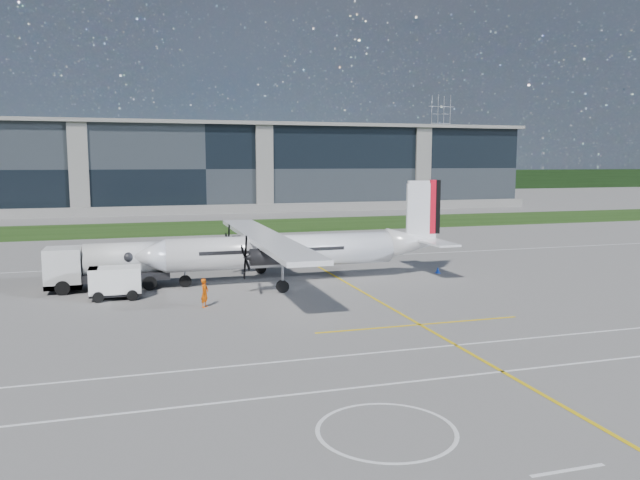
% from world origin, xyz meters
% --- Properties ---
extents(ground, '(400.00, 400.00, 0.00)m').
position_xyz_m(ground, '(0.00, 40.00, 0.00)').
color(ground, slate).
rests_on(ground, ground).
extents(grass_strip, '(400.00, 18.00, 0.04)m').
position_xyz_m(grass_strip, '(0.00, 48.00, 0.02)').
color(grass_strip, '#1A370F').
rests_on(grass_strip, ground).
extents(terminal_building, '(120.00, 20.00, 15.00)m').
position_xyz_m(terminal_building, '(0.00, 80.00, 7.50)').
color(terminal_building, black).
rests_on(terminal_building, ground).
extents(tree_line, '(400.00, 6.00, 6.00)m').
position_xyz_m(tree_line, '(0.00, 140.00, 3.00)').
color(tree_line, black).
rests_on(tree_line, ground).
extents(pylon_east, '(9.00, 4.60, 30.00)m').
position_xyz_m(pylon_east, '(85.00, 150.00, 15.00)').
color(pylon_east, gray).
rests_on(pylon_east, ground).
extents(yellow_taxiway_centerline, '(0.20, 70.00, 0.01)m').
position_xyz_m(yellow_taxiway_centerline, '(3.00, 10.00, 0.01)').
color(yellow_taxiway_centerline, yellow).
rests_on(yellow_taxiway_centerline, ground).
extents(white_lane_line, '(90.00, 0.15, 0.01)m').
position_xyz_m(white_lane_line, '(0.00, -14.00, 0.01)').
color(white_lane_line, white).
rests_on(white_lane_line, ground).
extents(turboprop_aircraft, '(23.87, 24.75, 7.43)m').
position_xyz_m(turboprop_aircraft, '(-0.52, 8.14, 3.71)').
color(turboprop_aircraft, white).
rests_on(turboprop_aircraft, ground).
extents(fuel_tanker_truck, '(8.64, 2.81, 3.24)m').
position_xyz_m(fuel_tanker_truck, '(-14.29, 8.99, 1.62)').
color(fuel_tanker_truck, silver).
rests_on(fuel_tanker_truck, ground).
extents(baggage_tug, '(3.44, 2.07, 2.07)m').
position_xyz_m(baggage_tug, '(-13.13, 5.65, 1.03)').
color(baggage_tug, white).
rests_on(baggage_tug, ground).
extents(ground_crew_person, '(0.95, 1.02, 2.04)m').
position_xyz_m(ground_crew_person, '(-7.83, 1.55, 1.02)').
color(ground_crew_person, '#F25907').
rests_on(ground_crew_person, ground).
extents(safety_cone_nose_port, '(0.36, 0.36, 0.50)m').
position_xyz_m(safety_cone_nose_port, '(-11.84, 6.90, 0.25)').
color(safety_cone_nose_port, blue).
rests_on(safety_cone_nose_port, ground).
extents(safety_cone_stbdwing, '(0.36, 0.36, 0.50)m').
position_xyz_m(safety_cone_stbdwing, '(-3.50, 20.16, 0.25)').
color(safety_cone_stbdwing, blue).
rests_on(safety_cone_stbdwing, ground).
extents(safety_cone_fwd, '(0.36, 0.36, 0.50)m').
position_xyz_m(safety_cone_fwd, '(-13.42, 8.08, 0.25)').
color(safety_cone_fwd, blue).
rests_on(safety_cone_fwd, ground).
extents(safety_cone_tail, '(0.36, 0.36, 0.50)m').
position_xyz_m(safety_cone_tail, '(11.30, 7.99, 0.25)').
color(safety_cone_tail, blue).
rests_on(safety_cone_tail, ground).
extents(safety_cone_nose_stbd, '(0.36, 0.36, 0.50)m').
position_xyz_m(safety_cone_nose_stbd, '(-11.69, 9.69, 0.25)').
color(safety_cone_nose_stbd, blue).
rests_on(safety_cone_nose_stbd, ground).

